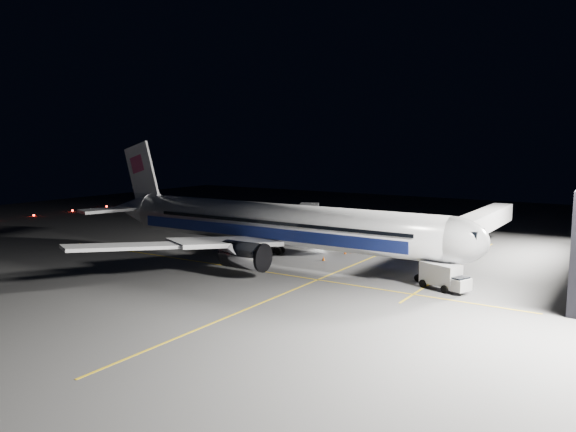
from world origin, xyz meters
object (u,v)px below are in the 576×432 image
(baggage_tug, at_px, (322,241))
(safety_cone_a, at_px, (324,258))
(airliner, at_px, (270,224))
(safety_cone_c, at_px, (345,252))
(safety_cone_b, at_px, (351,251))
(service_truck, at_px, (444,276))
(jet_bridge, at_px, (474,225))

(baggage_tug, height_order, safety_cone_a, baggage_tug)
(airliner, relative_size, baggage_tug, 18.63)
(baggage_tug, xyz_separation_m, safety_cone_c, (5.89, -3.55, -0.63))
(safety_cone_b, bearing_deg, baggage_tug, 159.49)
(service_truck, height_order, safety_cone_c, service_truck)
(service_truck, relative_size, safety_cone_b, 9.82)
(safety_cone_a, height_order, safety_cone_b, safety_cone_b)
(baggage_tug, relative_size, safety_cone_b, 5.29)
(airliner, xyz_separation_m, service_truck, (25.26, -2.20, -3.60))
(service_truck, distance_m, safety_cone_c, 22.11)
(jet_bridge, relative_size, safety_cone_a, 55.42)
(airliner, bearing_deg, safety_cone_c, 55.54)
(jet_bridge, distance_m, service_truck, 20.59)
(service_truck, xyz_separation_m, safety_cone_c, (-18.54, 11.99, -1.26))
(baggage_tug, bearing_deg, safety_cone_c, -49.17)
(service_truck, xyz_separation_m, baggage_tug, (-24.43, 15.54, -0.64))
(baggage_tug, bearing_deg, safety_cone_b, -38.55)
(safety_cone_c, bearing_deg, jet_bridge, 26.81)
(safety_cone_b, relative_size, safety_cone_c, 1.04)
(airliner, relative_size, service_truck, 10.04)
(service_truck, height_order, baggage_tug, service_truck)
(baggage_tug, bearing_deg, service_truck, -50.51)
(safety_cone_c, bearing_deg, baggage_tug, 148.88)
(airliner, height_order, safety_cone_a, airliner)
(service_truck, relative_size, safety_cone_a, 9.86)
(baggage_tug, height_order, safety_cone_b, baggage_tug)
(safety_cone_a, bearing_deg, jet_bridge, 39.95)
(jet_bridge, height_order, baggage_tug, jet_bridge)
(baggage_tug, bearing_deg, safety_cone_a, -77.72)
(airliner, bearing_deg, safety_cone_a, 32.44)
(safety_cone_a, xyz_separation_m, safety_cone_c, (0.42, 5.79, -0.01))
(service_truck, bearing_deg, safety_cone_c, 168.81)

